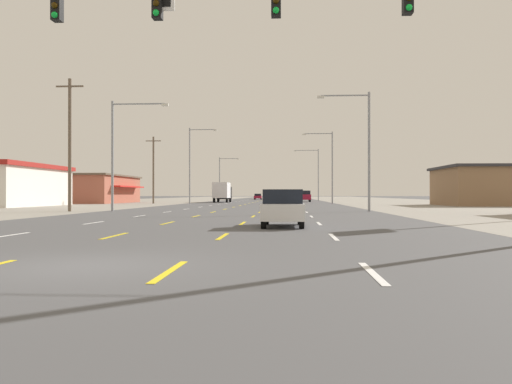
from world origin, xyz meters
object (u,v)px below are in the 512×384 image
Objects in this scene: suv_inner_right_near at (285,197)px; streetlight_left_row_2 at (222,175)px; suv_far_right_midfar at (305,196)px; streetlight_left_row_1 at (192,160)px; streetlight_right_row_2 at (316,171)px; sedan_inner_left_far at (258,197)px; box_truck_far_left_mid at (222,191)px; hatchback_inner_right_nearest at (283,208)px; streetlight_right_row_1 at (329,162)px; streetlight_left_row_0 at (119,146)px; streetlight_right_row_0 at (364,142)px.

suv_inner_right_near is 38.56m from streetlight_left_row_2.
suv_far_right_midfar is at bearing 80.87° from suv_inner_right_near.
streetlight_left_row_1 reaches higher than streetlight_right_row_2.
streetlight_left_row_1 reaches higher than suv_inner_right_near.
streetlight_left_row_1 is 33.17m from streetlight_left_row_2.
sedan_inner_left_far is 24.07m from streetlight_left_row_2.
box_truck_far_left_mid is at bearing 75.28° from streetlight_left_row_1.
streetlight_left_row_1 is (-2.93, -11.16, 4.36)m from box_truck_far_left_mid.
streetlight_left_row_2 is at bearing -180.00° from streetlight_right_row_2.
sedan_inner_left_far is 0.43× the size of streetlight_right_row_2.
streetlight_left_row_1 is at bearing -104.72° from box_truck_far_left_mid.
streetlight_right_row_1 is at bearing 83.36° from hatchback_inner_right_nearest.
streetlight_left_row_0 is at bearing -113.40° from suv_inner_right_near.
streetlight_right_row_1 is at bearing -81.28° from suv_far_right_midfar.
box_truck_far_left_mid is 0.68× the size of streetlight_right_row_2.
streetlight_left_row_2 is at bearing 120.35° from streetlight_right_row_1.
streetlight_right_row_1 is 1.14× the size of streetlight_left_row_2.
streetlight_right_row_1 is (19.51, 0.00, -0.32)m from streetlight_left_row_1.
box_truck_far_left_mid is 22.44m from streetlight_left_row_2.
suv_far_right_midfar reaches higher than sedan_inner_left_far.
streetlight_left_row_1 is (-13.31, 2.82, 5.17)m from suv_inner_right_near.
box_truck_far_left_mid is 47.45m from streetlight_right_row_0.
hatchback_inner_right_nearest is 0.36× the size of streetlight_left_row_1.
sedan_inner_left_far is 26.85m from streetlight_right_row_2.
streetlight_left_row_1 reaches higher than box_truck_far_left_mid.
streetlight_left_row_1 reaches higher than streetlight_right_row_0.
hatchback_inner_right_nearest is 85.96m from streetlight_right_row_2.
suv_inner_right_near is 0.53× the size of streetlight_right_row_0.
streetlight_left_row_2 is (-13.22, 35.98, 4.21)m from suv_inner_right_near.
streetlight_left_row_1 reaches higher than streetlight_left_row_2.
sedan_inner_left_far is (3.39, 44.81, -1.08)m from box_truck_far_left_mid.
streetlight_left_row_2 is 0.85× the size of streetlight_right_row_2.
streetlight_right_row_0 is (6.10, 19.26, 4.62)m from hatchback_inner_right_nearest.
streetlight_right_row_1 reaches higher than streetlight_left_row_2.
streetlight_left_row_0 reaches higher than hatchback_inner_right_nearest.
streetlight_right_row_1 is (2.81, -18.31, 4.85)m from suv_far_right_midfar.
streetlight_right_row_0 reaches higher than suv_inner_right_near.
hatchback_inner_right_nearest is 53.02m from streetlight_right_row_1.
suv_far_right_midfar is at bearing 93.12° from streetlight_right_row_0.
streetlight_left_row_1 is at bearing -132.37° from suv_far_right_midfar.
suv_far_right_midfar is 0.56× the size of streetlight_left_row_0.
hatchback_inner_right_nearest is at bearing -75.66° from streetlight_left_row_1.
streetlight_right_row_0 is at bearing -0.00° from streetlight_left_row_0.
sedan_inner_left_far is 0.48× the size of streetlight_right_row_0.
streetlight_left_row_1 is at bearing 168.05° from suv_inner_right_near.
streetlight_left_row_1 is at bearing 104.34° from hatchback_inner_right_nearest.
suv_inner_right_near is at bearing -99.13° from suv_far_right_midfar.
streetlight_right_row_2 is (19.23, 66.32, 0.97)m from streetlight_left_row_0.
box_truck_far_left_mid is at bearing -94.32° from sedan_inner_left_far.
streetlight_right_row_2 reaches higher than streetlight_left_row_0.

